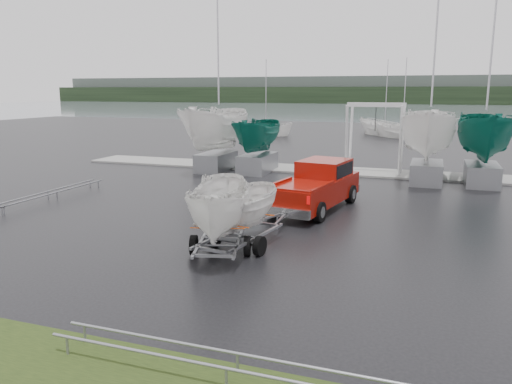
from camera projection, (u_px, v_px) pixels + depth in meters
name	position (u px, v px, depth m)	size (l,w,h in m)	color
ground_plane	(229.00, 222.00, 18.55)	(120.00, 120.00, 0.00)	black
lake	(401.00, 112.00, 110.89)	(300.00, 300.00, 0.00)	gray
dock	(310.00, 169.00, 30.54)	(30.00, 3.00, 0.12)	#989892
treeline	(415.00, 95.00, 174.92)	(300.00, 8.00, 6.00)	black
far_hill	(416.00, 90.00, 181.90)	(300.00, 6.00, 10.00)	#4C5651
pickup_truck	(318.00, 184.00, 20.65)	(2.86, 6.04, 1.93)	maroon
trailer_hitched	(239.00, 173.00, 14.87)	(1.85, 3.74, 4.39)	gray
trailer_parked	(220.00, 162.00, 14.50)	(2.16, 3.79, 5.11)	gray
boat_hoist	(375.00, 128.00, 28.78)	(3.30, 2.18, 4.12)	silver
keelboat_0	(215.00, 97.00, 29.58)	(2.79, 3.20, 10.97)	gray
keelboat_1	(258.00, 117.00, 29.15)	(2.09, 3.20, 6.65)	gray
keelboat_2	(432.00, 97.00, 25.60)	(2.80, 3.20, 10.98)	gray
keelboat_3	(488.00, 103.00, 25.05)	(2.64, 3.20, 10.82)	gray
mast_rack_0	(52.00, 192.00, 22.35)	(0.56, 6.50, 0.06)	gray
mast_rack_2	(232.00, 361.00, 8.40)	(7.00, 0.56, 0.06)	gray
moored_boat_0	(266.00, 136.00, 53.69)	(2.34, 2.28, 10.99)	white
moored_boat_1	(384.00, 135.00, 54.02)	(3.93, 3.92, 11.67)	white
moored_boat_2	(402.00, 138.00, 50.99)	(3.61, 3.58, 11.48)	white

